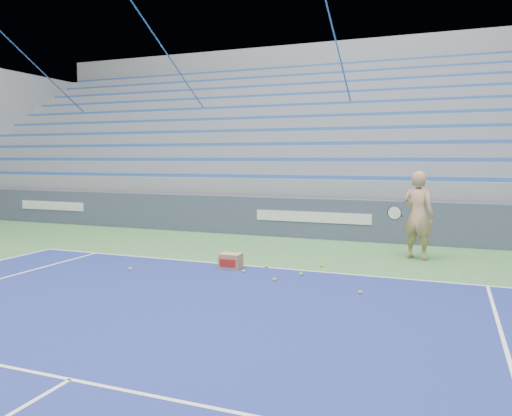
{
  "coord_description": "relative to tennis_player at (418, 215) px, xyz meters",
  "views": [
    {
      "loc": [
        3.43,
        2.64,
        2.2
      ],
      "look_at": [
        -0.34,
        12.38,
        1.15
      ],
      "focal_mm": 35.0,
      "sensor_mm": 36.0,
      "label": 1
    }
  ],
  "objects": [
    {
      "name": "tennis_ball_2",
      "position": [
        -0.67,
        -3.32,
        -0.93
      ],
      "size": [
        0.07,
        0.07,
        0.07
      ],
      "primitive_type": "sphere",
      "color": "#BDD12A",
      "rests_on": "ground"
    },
    {
      "name": "bleachers",
      "position": [
        -2.83,
        7.67,
        1.4
      ],
      "size": [
        31.0,
        9.15,
        7.3
      ],
      "color": "gray",
      "rests_on": "ground"
    },
    {
      "name": "tennis_ball_3",
      "position": [
        -2.75,
        -2.06,
        -0.93
      ],
      "size": [
        0.07,
        0.07,
        0.07
      ],
      "primitive_type": "sphere",
      "color": "#BDD12A",
      "rests_on": "ground"
    },
    {
      "name": "tennis_ball_0",
      "position": [
        -5.16,
        -3.24,
        -0.93
      ],
      "size": [
        0.07,
        0.07,
        0.07
      ],
      "primitive_type": "sphere",
      "color": "#BDD12A",
      "rests_on": "ground"
    },
    {
      "name": "ball_box",
      "position": [
        -3.39,
        -2.38,
        -0.81
      ],
      "size": [
        0.42,
        0.33,
        0.31
      ],
      "color": "#AD7E53",
      "rests_on": "ground"
    },
    {
      "name": "tennis_player",
      "position": [
        0.0,
        0.0,
        0.0
      ],
      "size": [
        1.02,
        0.96,
        1.92
      ],
      "color": "tan",
      "rests_on": "ground"
    },
    {
      "name": "tennis_ball_6",
      "position": [
        -3.01,
        -2.62,
        -0.93
      ],
      "size": [
        0.07,
        0.07,
        0.07
      ],
      "primitive_type": "sphere",
      "color": "#BDD12A",
      "rests_on": "ground"
    },
    {
      "name": "sponsor_barrier",
      "position": [
        -2.83,
        1.95,
        -0.41
      ],
      "size": [
        30.0,
        0.32,
        1.1
      ],
      "color": "#3E465F",
      "rests_on": "ground"
    },
    {
      "name": "tennis_ball_5",
      "position": [
        -1.76,
        -1.56,
        -0.93
      ],
      "size": [
        0.07,
        0.07,
        0.07
      ],
      "primitive_type": "sphere",
      "color": "#BDD12A",
      "rests_on": "ground"
    },
    {
      "name": "tennis_ball_4",
      "position": [
        -2.25,
        -3.02,
        -0.93
      ],
      "size": [
        0.07,
        0.07,
        0.07
      ],
      "primitive_type": "sphere",
      "color": "#BDD12A",
      "rests_on": "ground"
    },
    {
      "name": "tennis_ball_1",
      "position": [
        -1.92,
        -2.46,
        -0.93
      ],
      "size": [
        0.07,
        0.07,
        0.07
      ],
      "primitive_type": "sphere",
      "color": "#BDD12A",
      "rests_on": "ground"
    }
  ]
}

